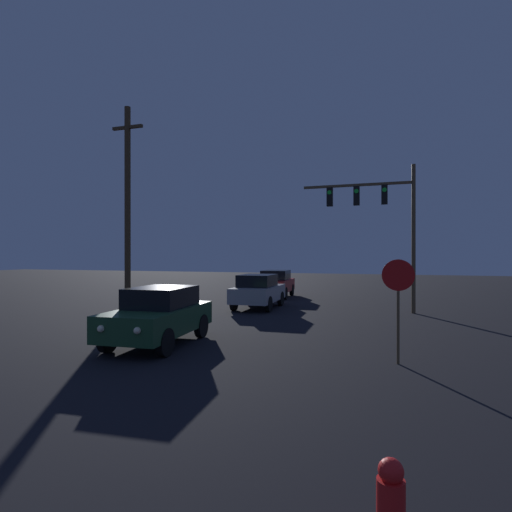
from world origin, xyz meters
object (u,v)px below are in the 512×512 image
at_px(car_near, 159,315).
at_px(traffic_signal_mast, 381,212).
at_px(utility_pole, 128,206).
at_px(car_mid, 258,291).
at_px(stop_sign, 398,290).
at_px(car_far, 275,283).

height_order(car_near, traffic_signal_mast, traffic_signal_mast).
bearing_deg(utility_pole, car_near, -47.44).
relative_size(car_mid, utility_pole, 0.43).
relative_size(car_near, traffic_signal_mast, 0.62).
bearing_deg(car_near, stop_sign, 175.26).
relative_size(car_near, car_far, 1.00).
relative_size(stop_sign, utility_pole, 0.26).
xyz_separation_m(car_mid, car_far, (-0.59, 5.46, 0.00)).
xyz_separation_m(stop_sign, utility_pole, (-11.91, 5.78, 3.19)).
bearing_deg(car_mid, stop_sign, -55.20).
relative_size(car_mid, stop_sign, 1.63).
distance_m(car_mid, car_far, 5.49).
height_order(car_mid, traffic_signal_mast, traffic_signal_mast).
xyz_separation_m(car_mid, stop_sign, (6.36, -8.74, 0.92)).
distance_m(stop_sign, utility_pole, 13.62).
bearing_deg(stop_sign, car_near, 178.97).
bearing_deg(car_mid, car_near, -93.60).
height_order(traffic_signal_mast, stop_sign, traffic_signal_mast).
xyz_separation_m(car_near, traffic_signal_mast, (6.21, 9.13, 3.78)).
relative_size(traffic_signal_mast, stop_sign, 2.67).
height_order(traffic_signal_mast, utility_pole, utility_pole).
xyz_separation_m(car_mid, traffic_signal_mast, (5.86, 0.51, 3.78)).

